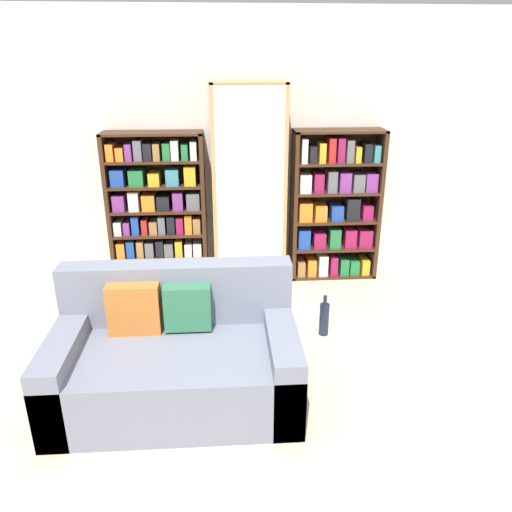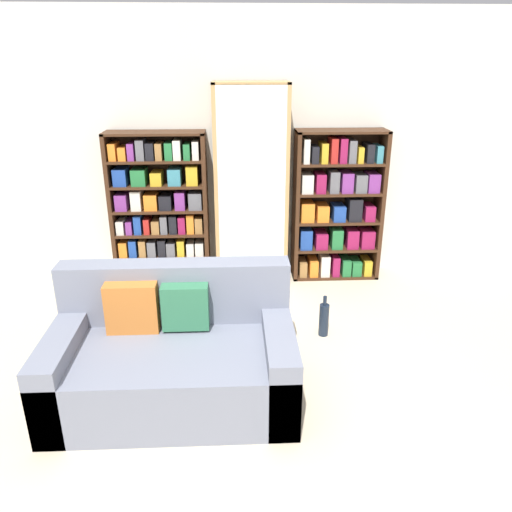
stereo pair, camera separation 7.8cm
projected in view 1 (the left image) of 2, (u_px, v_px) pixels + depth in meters
name	position (u px, v px, depth m)	size (l,w,h in m)	color
ground_plane	(240.00, 439.00, 3.14)	(16.00, 16.00, 0.00)	beige
wall_back	(228.00, 149.00, 5.14)	(6.64, 0.06, 2.70)	silver
couch	(176.00, 359.00, 3.43)	(1.64, 0.94, 0.88)	slate
bookshelf_left	(158.00, 211.00, 5.12)	(0.99, 0.32, 1.56)	#3D2314
display_cabinet	(249.00, 186.00, 5.07)	(0.74, 0.36, 2.02)	tan
bookshelf_right	(335.00, 207.00, 5.24)	(0.92, 0.32, 1.56)	#3D2314
wine_bottle	(324.00, 319.00, 4.27)	(0.08, 0.08, 0.37)	#192333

